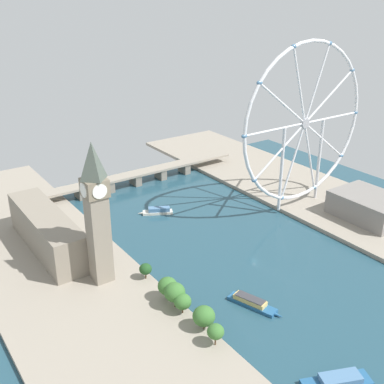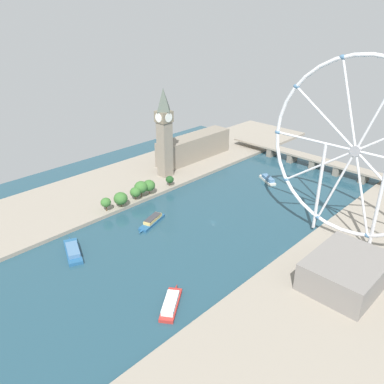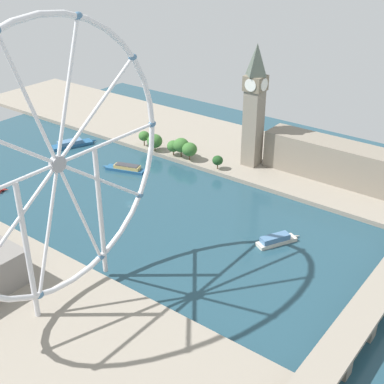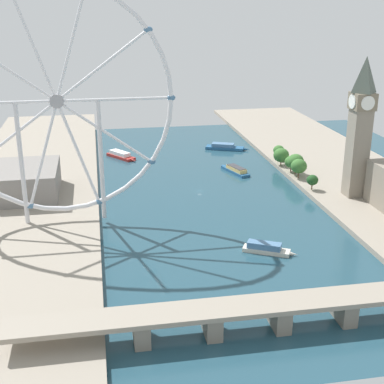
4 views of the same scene
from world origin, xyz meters
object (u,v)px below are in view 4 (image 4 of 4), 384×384
Objects in this scene: ferris_wheel at (57,102)px; tour_boat_3 at (121,155)px; riverside_hall at (26,181)px; tour_boat_0 at (235,170)px; river_bridge at (280,308)px; tour_boat_1 at (225,147)px; clock_tower at (360,126)px; tour_boat_2 at (266,248)px.

tour_boat_3 is at bearing -105.66° from ferris_wheel.
tour_boat_0 is at bearing -168.14° from riverside_hall.
ferris_wheel reaches higher than tour_boat_3.
tour_boat_1 is (-41.30, -263.20, -6.00)m from river_bridge.
river_bridge is at bearing 125.63° from ferris_wheel.
tour_boat_1 is (-126.18, -144.77, -67.41)m from ferris_wheel.
clock_tower is 110.67m from tour_boat_2.
ferris_wheel is 79.66m from riverside_hall.
tour_boat_3 is at bearing -126.66° from riverside_hall.
tour_boat_3 is at bearing 136.22° from tour_boat_2.
tour_boat_0 is (-33.59, -197.31, -6.03)m from river_bridge.
tour_boat_2 is (-15.14, -64.27, -5.86)m from river_bridge.
tour_boat_1 is at bearing -98.92° from river_bridge.
tour_boat_1 is (51.49, -134.51, -45.61)m from clock_tower.
tour_boat_1 is 200.65m from tour_boat_2.
tour_boat_3 is at bearing 37.59° from tour_boat_0.
tour_boat_1 is at bearing 110.36° from tour_boat_2.
tour_boat_1 reaches higher than tour_boat_3.
riverside_hall is 1.77× the size of tour_boat_3.
river_bridge reaches higher than tour_boat_1.
river_bridge is 5.59× the size of tour_boat_1.
river_bridge reaches higher than tour_boat_3.
tour_boat_0 is at bearing -73.79° from tour_boat_1.
riverside_hall reaches higher than river_bridge.
tour_boat_0 is at bearing -49.22° from clock_tower.
riverside_hall is at bearing -71.89° from tour_boat_3.
tour_boat_3 is (-63.58, -85.42, -9.74)m from riverside_hall.
river_bridge is at bearing -75.40° from tour_boat_2.
ferris_wheel is 3.84× the size of tour_boat_0.
tour_boat_2 is (-100.02, 54.17, -67.26)m from ferris_wheel.
ferris_wheel is at bearing -54.37° from river_bridge.
river_bridge is at bearing -76.04° from tour_boat_1.
ferris_wheel is 4.89× the size of tour_boat_2.
clock_tower is at bearing -125.79° from river_bridge.
riverside_hall is (203.70, -38.27, -35.77)m from clock_tower.
tour_boat_0 is 0.91× the size of tour_boat_1.
clock_tower is 0.42× the size of river_bridge.
ferris_wheel is 203.53m from tour_boat_1.
tour_boat_3 is (47.33, -252.38, -5.91)m from river_bridge.
tour_boat_2 is 198.21m from tour_boat_3.
clock_tower reaches higher than tour_boat_2.
clock_tower is at bearing 67.53° from tour_boat_2.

